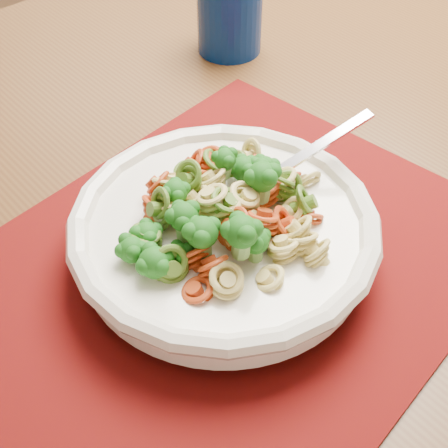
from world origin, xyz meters
name	(u,v)px	position (x,y,z in m)	size (l,w,h in m)	color
dining_table	(81,278)	(-0.44, -0.76, 0.62)	(1.63, 1.36, 0.72)	#503116
placemat	(220,272)	(-0.32, -0.88, 0.72)	(0.50, 0.39, 0.00)	#570D03
pasta_bowl	(224,231)	(-0.31, -0.86, 0.75)	(0.28, 0.28, 0.05)	white
pasta_broccoli_heap	(224,219)	(-0.31, -0.86, 0.76)	(0.24, 0.24, 0.06)	#CEBC65
fork	(250,190)	(-0.27, -0.83, 0.76)	(0.19, 0.02, 0.01)	silver
tumbler	(230,12)	(-0.18, -0.51, 0.77)	(0.09, 0.09, 0.11)	navy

